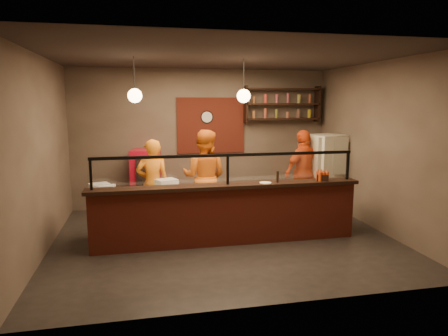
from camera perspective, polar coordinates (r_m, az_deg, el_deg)
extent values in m
plane|color=black|center=(7.37, 0.01, -9.96)|extent=(6.00, 6.00, 0.00)
plane|color=#322A27|center=(7.00, 0.01, 15.61)|extent=(6.00, 6.00, 0.00)
plane|color=#6A5B4E|center=(9.46, -3.09, 4.26)|extent=(6.00, 0.00, 6.00)
plane|color=#6A5B4E|center=(7.04, -24.66, 1.67)|extent=(0.00, 5.00, 5.00)
plane|color=#6A5B4E|center=(8.16, 21.13, 2.83)|extent=(0.00, 5.00, 5.00)
plane|color=#6A5B4E|center=(4.61, 6.34, -1.17)|extent=(6.00, 0.00, 6.00)
cube|color=maroon|center=(9.44, -1.87, 6.08)|extent=(1.60, 0.04, 1.30)
cube|color=maroon|center=(6.94, 0.51, -6.86)|extent=(4.60, 0.25, 1.00)
cube|color=black|center=(6.81, 0.52, -2.58)|extent=(4.70, 0.37, 0.06)
cube|color=gray|center=(7.43, -0.31, -6.36)|extent=(4.60, 0.75, 0.85)
cube|color=white|center=(7.32, -0.31, -2.97)|extent=(4.60, 0.75, 0.05)
cube|color=white|center=(6.76, 0.52, -0.25)|extent=(4.40, 0.02, 0.50)
cube|color=black|center=(6.72, 0.53, 1.85)|extent=(4.50, 0.05, 0.05)
cube|color=black|center=(6.66, -18.50, -0.89)|extent=(0.04, 0.04, 0.50)
cube|color=black|center=(6.76, 0.52, -0.25)|extent=(0.04, 0.04, 0.50)
cube|color=black|center=(7.54, 17.24, 0.33)|extent=(0.04, 0.04, 0.50)
cube|color=black|center=(9.72, 8.27, 6.97)|extent=(1.80, 0.28, 0.04)
cube|color=black|center=(9.71, 8.32, 9.04)|extent=(1.80, 0.28, 0.04)
cube|color=black|center=(9.72, 8.37, 11.10)|extent=(1.80, 0.28, 0.04)
cube|color=black|center=(9.45, 3.12, 9.11)|extent=(0.04, 0.28, 0.85)
cube|color=black|center=(10.06, 13.20, 8.90)|extent=(0.04, 0.28, 0.85)
cylinder|color=black|center=(9.40, -2.47, 7.29)|extent=(0.30, 0.04, 0.30)
cylinder|color=black|center=(7.03, -12.73, 12.90)|extent=(0.01, 0.01, 0.60)
sphere|color=#FFCC8C|center=(7.01, -12.62, 10.05)|extent=(0.24, 0.24, 0.24)
cylinder|color=black|center=(7.26, 2.85, 13.00)|extent=(0.01, 0.01, 0.60)
sphere|color=#FFCC8C|center=(7.24, 2.83, 10.23)|extent=(0.24, 0.24, 0.24)
imported|color=orange|center=(7.92, -10.16, -2.21)|extent=(0.68, 0.48, 1.74)
imported|color=#D26413|center=(8.06, -2.82, -1.27)|extent=(1.14, 1.03, 1.91)
imported|color=#D74614|center=(8.93, 11.29, -0.57)|extent=(1.18, 0.86, 1.85)
cube|color=beige|center=(9.24, 14.23, -0.73)|extent=(0.89, 0.86, 1.73)
cube|color=red|center=(9.13, -11.08, -1.79)|extent=(0.70, 0.66, 1.40)
cylinder|color=white|center=(7.41, -1.30, -2.58)|extent=(0.48, 0.48, 0.01)
cube|color=silver|center=(7.21, -17.35, -2.75)|extent=(0.39, 0.35, 0.16)
cube|color=silver|center=(7.27, -8.21, -2.27)|extent=(0.43, 0.39, 0.17)
cube|color=silver|center=(7.13, -16.44, -2.92)|extent=(0.30, 0.25, 0.14)
cylinder|color=#CBD223|center=(7.32, -9.01, -2.63)|extent=(0.38, 0.09, 0.06)
cube|color=black|center=(7.33, 13.88, -1.32)|extent=(0.24, 0.22, 0.11)
cylinder|color=black|center=(7.01, 7.65, -1.24)|extent=(0.05, 0.05, 0.20)
cylinder|color=white|center=(6.92, 5.95, -2.12)|extent=(0.25, 0.25, 0.01)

